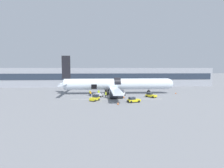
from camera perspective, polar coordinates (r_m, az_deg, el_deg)
name	(u,v)px	position (r m, az deg, el deg)	size (l,w,h in m)	color
ground_plane	(111,97)	(51.15, -0.43, -4.15)	(500.00, 500.00, 0.00)	slate
apron_marking_line	(117,99)	(47.04, 1.57, -4.95)	(24.70, 1.40, 0.01)	silver
terminal_strip	(106,77)	(82.86, -1.81, 2.31)	(98.16, 10.28, 8.48)	gray
airplane	(116,84)	(56.26, 1.17, -0.16)	(37.27, 34.32, 12.20)	silver
baggage_tug_lead	(151,95)	(51.17, 12.54, -3.58)	(3.06, 3.39, 1.36)	yellow
baggage_tug_mid	(95,98)	(44.77, -5.61, -4.61)	(2.69, 3.08, 1.59)	yellow
baggage_tug_rear	(133,100)	(42.79, 7.00, -5.20)	(3.39, 2.35, 1.32)	yellow
baggage_tug_spare	(121,94)	(52.11, 3.06, -3.15)	(2.68, 3.04, 1.77)	white
baggage_cart_loading	(99,95)	(50.91, -4.27, -3.58)	(3.65, 2.62, 1.09)	silver
ground_crew_loader_a	(113,93)	(51.41, 0.18, -3.07)	(0.47, 0.61, 1.73)	#2D2D33
ground_crew_loader_b	(99,92)	(53.43, -4.38, -2.76)	(0.62, 0.48, 1.77)	#1E2338
ground_crew_driver	(90,93)	(53.16, -7.21, -2.84)	(0.51, 0.60, 1.74)	#1E2338
ground_crew_supervisor	(112,94)	(49.94, -0.13, -3.33)	(0.55, 0.55, 1.70)	#1E2338
ground_crew_helper	(106,95)	(49.05, -2.04, -3.45)	(0.46, 0.61, 1.76)	#2D2D33
ground_crew_marshal	(91,93)	(52.17, -7.02, -3.07)	(0.53, 0.49, 1.59)	#1E2338
suitcase_on_tarmac_upright	(95,97)	(48.60, -5.43, -4.37)	(0.52, 0.26, 0.59)	black
safety_cone_nose	(176,93)	(60.53, 20.11, -2.74)	(0.59, 0.59, 0.64)	black
safety_cone_engine_left	(118,103)	(39.96, 1.97, -6.28)	(0.50, 0.50, 0.68)	black
safety_cone_wingtip	(124,97)	(49.00, 3.83, -4.16)	(0.64, 0.64, 0.72)	black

